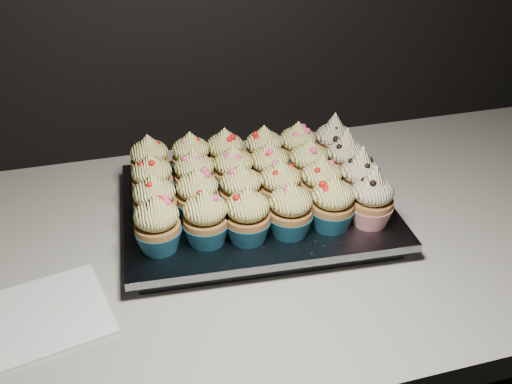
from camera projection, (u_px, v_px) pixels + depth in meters
The scene contains 28 objects.
worktop at pixel (396, 217), 0.93m from camera, with size 2.44×0.64×0.04m, color beige.
napkin at pixel (47, 314), 0.71m from camera, with size 0.14×0.14×0.00m, color white.
baking_tray at pixel (256, 213), 0.89m from camera, with size 0.37×0.28×0.02m, color black.
foil_lining at pixel (256, 204), 0.88m from camera, with size 0.40×0.31×0.01m, color silver.
cupcake_0 at pixel (157, 225), 0.75m from camera, with size 0.06×0.06×0.08m.
cupcake_1 at pixel (206, 218), 0.77m from camera, with size 0.06×0.06×0.08m.
cupcake_2 at pixel (248, 216), 0.77m from camera, with size 0.06×0.06×0.08m.
cupcake_3 at pixel (290, 210), 0.78m from camera, with size 0.06×0.06×0.08m.
cupcake_4 at pixel (332, 204), 0.80m from camera, with size 0.06×0.06×0.08m.
cupcake_5 at pixel (372, 199), 0.81m from camera, with size 0.06×0.06×0.10m.
cupcake_6 at pixel (155, 202), 0.80m from camera, with size 0.06×0.06×0.08m.
cupcake_7 at pixel (198, 196), 0.82m from camera, with size 0.06×0.06×0.08m.
cupcake_8 at pixel (241, 191), 0.83m from camera, with size 0.06×0.06×0.08m.
cupcake_9 at pixel (280, 187), 0.84m from camera, with size 0.06×0.06×0.08m.
cupcake_10 at pixel (321, 183), 0.85m from camera, with size 0.06×0.06×0.08m.
cupcake_11 at pixel (360, 178), 0.85m from camera, with size 0.06×0.06×0.10m.
cupcake_12 at pixel (153, 180), 0.85m from camera, with size 0.06×0.06×0.08m.
cupcake_13 at pixel (195, 176), 0.87m from camera, with size 0.06×0.06×0.08m.
cupcake_14 at pixel (233, 172), 0.88m from camera, with size 0.06×0.06×0.08m.
cupcake_15 at pixel (269, 168), 0.89m from camera, with size 0.06×0.06×0.08m.
cupcake_16 at pixel (309, 165), 0.89m from camera, with size 0.06×0.06×0.08m.
cupcake_17 at pixel (345, 159), 0.91m from camera, with size 0.06×0.06×0.10m.
cupcake_18 at pixel (150, 161), 0.91m from camera, with size 0.06×0.06×0.08m.
cupcake_19 at pixel (191, 158), 0.91m from camera, with size 0.06×0.06×0.08m.
cupcake_20 at pixel (225, 154), 0.93m from camera, with size 0.06×0.06×0.08m.
cupcake_21 at pixel (264, 151), 0.93m from camera, with size 0.06×0.06×0.08m.
cupcake_22 at pixel (297, 147), 0.95m from camera, with size 0.06×0.06×0.08m.
cupcake_23 at pixel (333, 143), 0.96m from camera, with size 0.06×0.06×0.10m.
Camera 1 is at (-0.43, 1.02, 1.40)m, focal length 40.00 mm.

